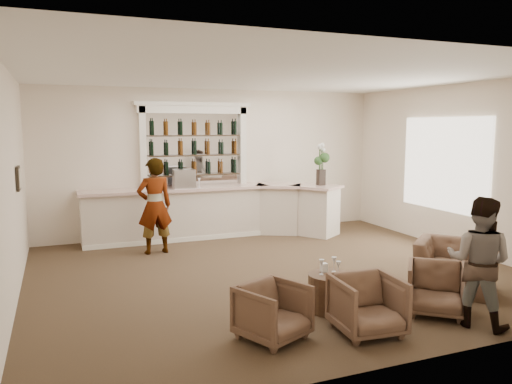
{
  "coord_description": "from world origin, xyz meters",
  "views": [
    {
      "loc": [
        -3.39,
        -7.51,
        2.48
      ],
      "look_at": [
        -0.02,
        0.9,
        1.27
      ],
      "focal_mm": 35.0,
      "sensor_mm": 36.0,
      "label": 1
    }
  ],
  "objects_px": {
    "armchair_center": "(367,305)",
    "armchair_right": "(436,289)",
    "guest": "(479,262)",
    "bar_counter": "(215,212)",
    "espresso_machine": "(184,179)",
    "cocktail_table": "(330,292)",
    "flower_vase": "(321,162)",
    "armchair_far": "(456,265)",
    "sommelier": "(155,206)",
    "armchair_left": "(273,312)"
  },
  "relations": [
    {
      "from": "armchair_center",
      "to": "armchair_right",
      "type": "distance_m",
      "value": 1.23
    },
    {
      "from": "armchair_center",
      "to": "flower_vase",
      "type": "bearing_deg",
      "value": 71.51
    },
    {
      "from": "cocktail_table",
      "to": "armchair_right",
      "type": "height_order",
      "value": "armchair_right"
    },
    {
      "from": "guest",
      "to": "espresso_machine",
      "type": "height_order",
      "value": "guest"
    },
    {
      "from": "cocktail_table",
      "to": "armchair_center",
      "type": "bearing_deg",
      "value": -88.1
    },
    {
      "from": "armchair_left",
      "to": "armchair_center",
      "type": "height_order",
      "value": "armchair_center"
    },
    {
      "from": "bar_counter",
      "to": "flower_vase",
      "type": "distance_m",
      "value": 2.64
    },
    {
      "from": "bar_counter",
      "to": "armchair_right",
      "type": "height_order",
      "value": "bar_counter"
    },
    {
      "from": "armchair_left",
      "to": "armchair_far",
      "type": "height_order",
      "value": "armchair_far"
    },
    {
      "from": "espresso_machine",
      "to": "sommelier",
      "type": "bearing_deg",
      "value": -125.86
    },
    {
      "from": "cocktail_table",
      "to": "armchair_center",
      "type": "xyz_separation_m",
      "value": [
        0.03,
        -0.83,
        0.1
      ]
    },
    {
      "from": "guest",
      "to": "armchair_far",
      "type": "xyz_separation_m",
      "value": [
        0.78,
        1.17,
        -0.44
      ]
    },
    {
      "from": "armchair_right",
      "to": "guest",
      "type": "bearing_deg",
      "value": -27.22
    },
    {
      "from": "armchair_far",
      "to": "flower_vase",
      "type": "height_order",
      "value": "flower_vase"
    },
    {
      "from": "sommelier",
      "to": "armchair_far",
      "type": "height_order",
      "value": "sommelier"
    },
    {
      "from": "armchair_right",
      "to": "espresso_machine",
      "type": "bearing_deg",
      "value": 150.3
    },
    {
      "from": "armchair_left",
      "to": "armchair_far",
      "type": "xyz_separation_m",
      "value": [
        3.31,
        0.6,
        0.04
      ]
    },
    {
      "from": "bar_counter",
      "to": "guest",
      "type": "relative_size",
      "value": 3.52
    },
    {
      "from": "armchair_right",
      "to": "flower_vase",
      "type": "relative_size",
      "value": 0.79
    },
    {
      "from": "bar_counter",
      "to": "espresso_machine",
      "type": "bearing_deg",
      "value": 177.42
    },
    {
      "from": "cocktail_table",
      "to": "armchair_left",
      "type": "bearing_deg",
      "value": -153.08
    },
    {
      "from": "sommelier",
      "to": "armchair_far",
      "type": "distance_m",
      "value": 5.5
    },
    {
      "from": "guest",
      "to": "armchair_left",
      "type": "xyz_separation_m",
      "value": [
        -2.53,
        0.57,
        -0.48
      ]
    },
    {
      "from": "armchair_right",
      "to": "bar_counter",
      "type": "bearing_deg",
      "value": 143.89
    },
    {
      "from": "armchair_right",
      "to": "flower_vase",
      "type": "xyz_separation_m",
      "value": [
        0.98,
        4.89,
        1.33
      ]
    },
    {
      "from": "armchair_center",
      "to": "armchair_right",
      "type": "relative_size",
      "value": 1.03
    },
    {
      "from": "espresso_machine",
      "to": "flower_vase",
      "type": "distance_m",
      "value": 3.1
    },
    {
      "from": "armchair_right",
      "to": "flower_vase",
      "type": "distance_m",
      "value": 5.16
    },
    {
      "from": "sommelier",
      "to": "armchair_center",
      "type": "xyz_separation_m",
      "value": [
        1.64,
        -4.78,
        -0.59
      ]
    },
    {
      "from": "bar_counter",
      "to": "armchair_far",
      "type": "bearing_deg",
      "value": -64.12
    },
    {
      "from": "guest",
      "to": "armchair_far",
      "type": "height_order",
      "value": "guest"
    },
    {
      "from": "sommelier",
      "to": "armchair_right",
      "type": "xyz_separation_m",
      "value": [
        2.85,
        -4.58,
        -0.6
      ]
    },
    {
      "from": "flower_vase",
      "to": "guest",
      "type": "bearing_deg",
      "value": -98.21
    },
    {
      "from": "bar_counter",
      "to": "espresso_machine",
      "type": "relative_size",
      "value": 12.45
    },
    {
      "from": "armchair_center",
      "to": "bar_counter",
      "type": "bearing_deg",
      "value": 96.2
    },
    {
      "from": "cocktail_table",
      "to": "armchair_center",
      "type": "height_order",
      "value": "armchair_center"
    },
    {
      "from": "armchair_center",
      "to": "flower_vase",
      "type": "xyz_separation_m",
      "value": [
        2.19,
        5.08,
        1.32
      ]
    },
    {
      "from": "cocktail_table",
      "to": "sommelier",
      "type": "xyz_separation_m",
      "value": [
        -1.61,
        3.95,
        0.69
      ]
    },
    {
      "from": "cocktail_table",
      "to": "flower_vase",
      "type": "xyz_separation_m",
      "value": [
        2.22,
        4.25,
        1.42
      ]
    },
    {
      "from": "bar_counter",
      "to": "sommelier",
      "type": "height_order",
      "value": "sommelier"
    },
    {
      "from": "guest",
      "to": "armchair_left",
      "type": "relative_size",
      "value": 2.24
    },
    {
      "from": "sommelier",
      "to": "guest",
      "type": "bearing_deg",
      "value": 116.25
    },
    {
      "from": "guest",
      "to": "armchair_left",
      "type": "height_order",
      "value": "guest"
    },
    {
      "from": "bar_counter",
      "to": "armchair_left",
      "type": "bearing_deg",
      "value": -100.21
    },
    {
      "from": "espresso_machine",
      "to": "armchair_right",
      "type": "bearing_deg",
      "value": -64.75
    },
    {
      "from": "armchair_left",
      "to": "armchair_center",
      "type": "bearing_deg",
      "value": -38.2
    },
    {
      "from": "guest",
      "to": "armchair_right",
      "type": "height_order",
      "value": "guest"
    },
    {
      "from": "cocktail_table",
      "to": "flower_vase",
      "type": "height_order",
      "value": "flower_vase"
    },
    {
      "from": "armchair_center",
      "to": "flower_vase",
      "type": "height_order",
      "value": "flower_vase"
    },
    {
      "from": "armchair_right",
      "to": "espresso_machine",
      "type": "xyz_separation_m",
      "value": [
        -2.03,
        5.53,
        1.0
      ]
    }
  ]
}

